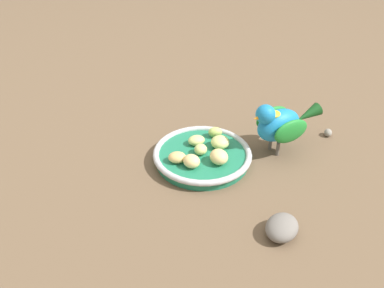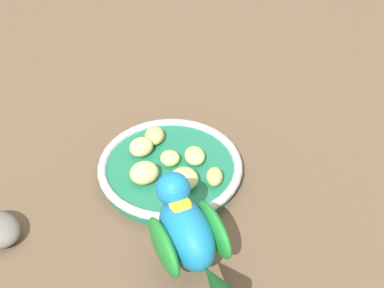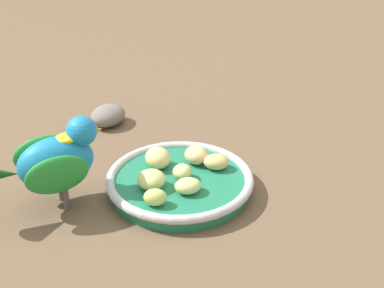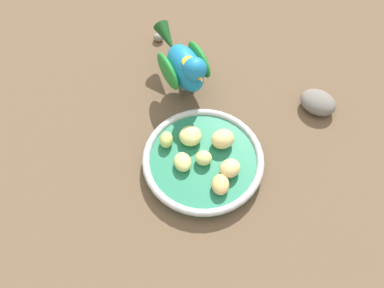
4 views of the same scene
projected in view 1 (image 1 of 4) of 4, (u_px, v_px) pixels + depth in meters
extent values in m
plane|color=brown|center=(193.00, 155.00, 0.89)|extent=(4.00, 4.00, 0.00)
cylinder|color=#1E7251|center=(202.00, 157.00, 0.86)|extent=(0.19, 0.19, 0.02)
torus|color=#B7BABF|center=(202.00, 153.00, 0.86)|extent=(0.20, 0.20, 0.01)
ellipsoid|color=#E5C67F|center=(192.00, 161.00, 0.81)|extent=(0.05, 0.04, 0.03)
ellipsoid|color=#C6D17A|center=(201.00, 149.00, 0.85)|extent=(0.04, 0.04, 0.02)
ellipsoid|color=#E5C67F|center=(219.00, 157.00, 0.82)|extent=(0.04, 0.04, 0.03)
ellipsoid|color=#C6D17A|center=(220.00, 142.00, 0.87)|extent=(0.04, 0.04, 0.03)
ellipsoid|color=#C6D17A|center=(196.00, 140.00, 0.88)|extent=(0.03, 0.04, 0.02)
ellipsoid|color=#B2CC66|center=(215.00, 132.00, 0.90)|extent=(0.03, 0.04, 0.02)
ellipsoid|color=tan|center=(177.00, 157.00, 0.83)|extent=(0.04, 0.04, 0.02)
cylinder|color=#59544C|center=(278.00, 149.00, 0.88)|extent=(0.01, 0.01, 0.03)
cylinder|color=#59544C|center=(270.00, 143.00, 0.90)|extent=(0.01, 0.01, 0.03)
ellipsoid|color=#197AB7|center=(278.00, 125.00, 0.86)|extent=(0.07, 0.11, 0.07)
ellipsoid|color=#1E7F2D|center=(291.00, 131.00, 0.84)|extent=(0.03, 0.08, 0.05)
ellipsoid|color=#1E7F2D|center=(272.00, 118.00, 0.89)|extent=(0.03, 0.08, 0.05)
cone|color=#144719|center=(307.00, 115.00, 0.89)|extent=(0.04, 0.07, 0.04)
sphere|color=#197AB7|center=(266.00, 114.00, 0.83)|extent=(0.05, 0.05, 0.04)
cone|color=orange|center=(258.00, 118.00, 0.82)|extent=(0.02, 0.02, 0.01)
ellipsoid|color=yellow|center=(273.00, 114.00, 0.84)|extent=(0.03, 0.04, 0.01)
ellipsoid|color=slate|center=(282.00, 227.00, 0.69)|extent=(0.08, 0.08, 0.03)
ellipsoid|color=gray|center=(328.00, 133.00, 0.94)|extent=(0.03, 0.02, 0.02)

